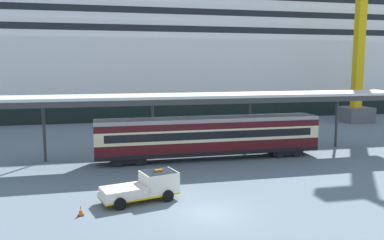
% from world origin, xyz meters
% --- Properties ---
extents(ground_plane, '(400.00, 400.00, 0.00)m').
position_xyz_m(ground_plane, '(0.00, 0.00, 0.00)').
color(ground_plane, slate).
extents(cruise_ship, '(160.48, 22.21, 44.18)m').
position_xyz_m(cruise_ship, '(8.40, 52.58, 14.82)').
color(cruise_ship, black).
rests_on(cruise_ship, ground).
extents(platform_canopy, '(41.38, 5.07, 6.33)m').
position_xyz_m(platform_canopy, '(3.84, 14.17, 6.08)').
color(platform_canopy, silver).
rests_on(platform_canopy, ground).
extents(train_carriage, '(21.81, 2.81, 4.11)m').
position_xyz_m(train_carriage, '(3.84, 13.76, 2.31)').
color(train_carriage, black).
rests_on(train_carriage, ground).
extents(service_truck, '(5.54, 3.29, 2.02)m').
position_xyz_m(service_truck, '(-3.50, 3.28, 0.99)').
color(service_truck, silver).
rests_on(service_truck, ground).
extents(traffic_cone_near, '(0.36, 0.36, 0.65)m').
position_xyz_m(traffic_cone_near, '(-7.74, 1.34, 0.32)').
color(traffic_cone_near, black).
rests_on(traffic_cone_near, ground).
extents(traffic_cone_mid, '(0.36, 0.36, 0.59)m').
position_xyz_m(traffic_cone_mid, '(-1.38, 6.89, 0.29)').
color(traffic_cone_mid, black).
rests_on(traffic_cone_mid, ground).
extents(dockside_crane, '(16.16, 4.40, 54.88)m').
position_xyz_m(dockside_crane, '(34.46, 33.25, 17.54)').
color(dockside_crane, '#595960').
rests_on(dockside_crane, ground).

